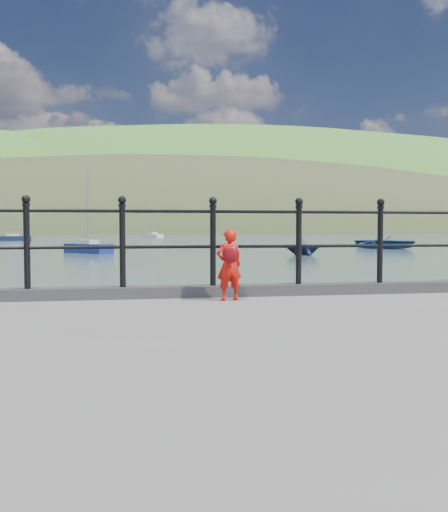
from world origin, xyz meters
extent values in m
plane|color=#2D4251|center=(0.00, 0.00, 0.00)|extent=(600.00, 600.00, 0.00)
cube|color=#28282B|center=(0.00, -0.15, 1.07)|extent=(60.00, 0.30, 0.15)
cylinder|color=black|center=(0.00, -0.15, 1.67)|extent=(18.00, 0.04, 0.04)
cylinder|color=black|center=(0.00, -0.15, 2.15)|extent=(18.00, 0.04, 0.04)
cylinder|color=black|center=(-1.80, -0.15, 1.67)|extent=(0.08, 0.08, 1.05)
sphere|color=black|center=(-1.80, -0.15, 2.29)|extent=(0.11, 0.11, 0.11)
cylinder|color=black|center=(-0.60, -0.15, 1.67)|extent=(0.08, 0.08, 1.05)
sphere|color=black|center=(-0.60, -0.15, 2.29)|extent=(0.11, 0.11, 0.11)
cylinder|color=black|center=(0.60, -0.15, 1.67)|extent=(0.08, 0.08, 1.05)
sphere|color=black|center=(0.60, -0.15, 2.29)|extent=(0.11, 0.11, 0.11)
cylinder|color=black|center=(1.80, -0.15, 1.67)|extent=(0.08, 0.08, 1.05)
sphere|color=black|center=(1.80, -0.15, 2.29)|extent=(0.11, 0.11, 0.11)
cylinder|color=black|center=(3.00, -0.15, 1.67)|extent=(0.08, 0.08, 1.05)
sphere|color=black|center=(3.00, -0.15, 2.29)|extent=(0.11, 0.11, 0.11)
ellipsoid|color=#333A21|center=(20.00, 195.00, -15.40)|extent=(400.00, 100.00, 88.00)
ellipsoid|color=#387026|center=(60.00, 255.00, -27.30)|extent=(600.00, 180.00, 156.00)
cube|color=silver|center=(-35.00, 181.00, 3.00)|extent=(9.00, 6.00, 6.00)
cube|color=#4C4744|center=(-35.00, 181.00, 7.00)|extent=(9.50, 6.50, 2.00)
cube|color=silver|center=(-12.00, 181.00, 3.00)|extent=(9.00, 6.00, 6.00)
cube|color=#4C4744|center=(-12.00, 181.00, 7.00)|extent=(9.50, 6.50, 2.00)
cube|color=silver|center=(18.00, 181.00, 3.00)|extent=(9.00, 6.00, 6.00)
cube|color=#4C4744|center=(18.00, 181.00, 7.00)|extent=(9.50, 6.50, 2.00)
cube|color=silver|center=(45.00, 181.00, 3.00)|extent=(9.00, 6.00, 6.00)
cube|color=#4C4744|center=(45.00, 181.00, 7.00)|extent=(9.50, 6.50, 2.00)
imported|color=red|center=(0.74, -0.59, 1.46)|extent=(0.36, 0.27, 0.91)
ellipsoid|color=red|center=(0.74, -0.72, 1.60)|extent=(0.22, 0.11, 0.23)
imported|color=navy|center=(22.42, 39.31, 0.60)|extent=(6.67, 7.11, 1.20)
imported|color=black|center=(11.19, 29.04, 0.69)|extent=(2.67, 2.31, 1.39)
cube|color=silver|center=(3.07, 99.18, 0.25)|extent=(4.12, 5.28, 0.90)
cube|color=beige|center=(3.07, 99.18, 0.75)|extent=(1.91, 2.14, 0.50)
cylinder|color=#A5A5A8|center=(3.07, 99.18, 4.20)|extent=(0.10, 0.10, 6.99)
cylinder|color=#A5A5A8|center=(3.07, 99.18, 1.30)|extent=(1.30, 2.03, 0.06)
cube|color=black|center=(-18.21, 76.84, 0.25)|extent=(5.35, 2.71, 0.90)
cube|color=beige|center=(-18.21, 76.84, 0.75)|extent=(2.00, 1.49, 0.50)
cylinder|color=#A5A5A8|center=(-18.21, 76.84, 3.96)|extent=(0.10, 0.10, 6.52)
cylinder|color=#A5A5A8|center=(-18.21, 76.84, 1.30)|extent=(2.26, 0.58, 0.06)
cube|color=navy|center=(-3.90, 34.82, 0.25)|extent=(3.90, 4.09, 0.90)
cube|color=beige|center=(-3.90, 34.82, 0.75)|extent=(1.72, 1.76, 0.50)
cylinder|color=#A5A5A8|center=(-3.90, 34.82, 3.49)|extent=(0.10, 0.10, 5.58)
cylinder|color=#A5A5A8|center=(-3.90, 34.82, 1.30)|extent=(1.34, 1.47, 0.06)
camera|label=1|loc=(-0.45, -7.36, 1.93)|focal=38.00mm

